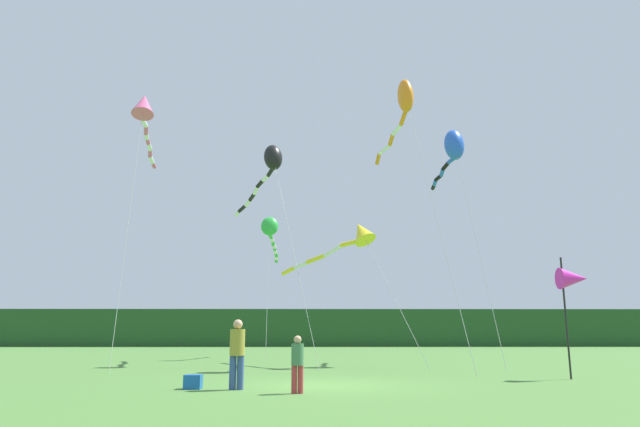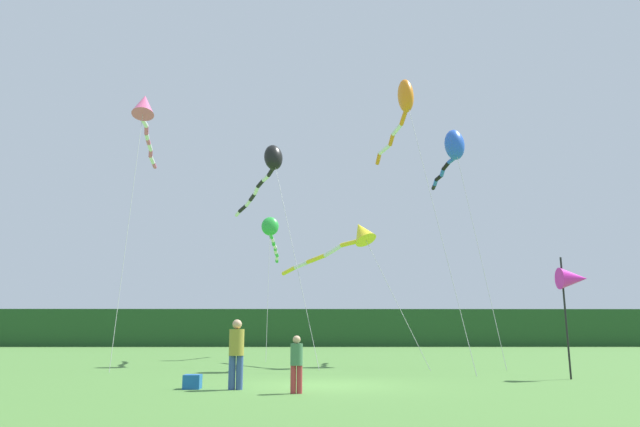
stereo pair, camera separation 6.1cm
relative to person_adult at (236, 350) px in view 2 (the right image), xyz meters
The scene contains 12 objects.
ground_plane 2.72m from the person_adult, 29.28° to the left, with size 120.00×120.00×0.00m, color #477533.
distant_treeline 46.30m from the person_adult, 87.26° to the left, with size 108.00×2.98×3.82m, color #234C23.
person_adult is the anchor object (origin of this frame).
person_child 1.84m from the person_adult, 30.87° to the right, with size 0.30×0.30×1.34m.
cooler_box 1.40m from the person_adult, 169.12° to the left, with size 0.43×0.42×0.36m, color #1959B2.
banner_flag_pole 10.96m from the person_adult, 17.15° to the left, with size 0.90×0.70×3.79m.
kite_rainbow 16.17m from the person_adult, 120.16° to the left, with size 1.45×8.66×12.56m.
kite_blue 17.66m from the person_adult, 53.36° to the left, with size 1.14×7.72×11.45m.
kite_green 18.48m from the person_adult, 91.73° to the left, with size 1.03×6.95×8.00m.
kite_orange 15.65m from the person_adult, 57.59° to the left, with size 2.17×9.47×12.93m.
kite_black 14.93m from the person_adult, 91.12° to the left, with size 4.74×9.17×10.60m.
kite_yellow 11.77m from the person_adult, 70.11° to the left, with size 6.11×6.83×6.43m.
Camera 2 is at (-0.21, -16.23, 1.41)m, focal length 31.95 mm.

